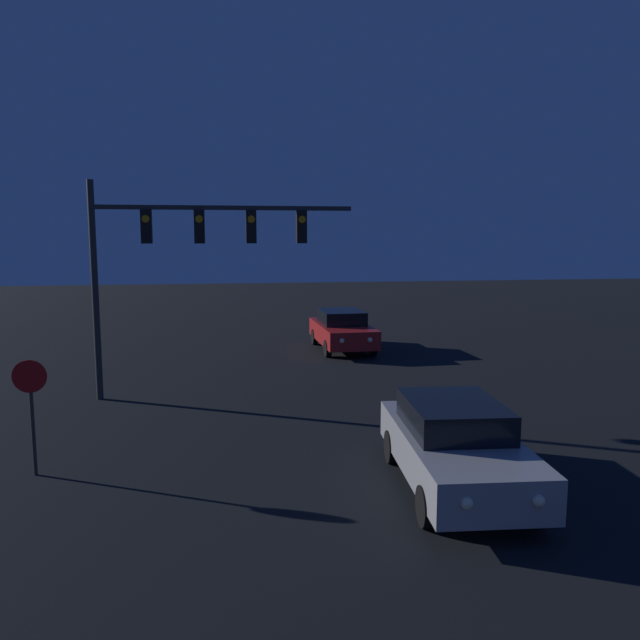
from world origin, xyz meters
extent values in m
cube|color=#99999E|center=(1.82, 10.86, 0.67)|extent=(2.22, 4.54, 0.70)
cube|color=black|center=(1.83, 11.08, 1.27)|extent=(1.76, 2.27, 0.51)
cylinder|color=black|center=(2.57, 9.43, 0.32)|extent=(0.26, 0.65, 0.64)
cylinder|color=black|center=(0.85, 9.57, 0.32)|extent=(0.26, 0.65, 0.64)
cylinder|color=black|center=(2.79, 12.15, 0.32)|extent=(0.26, 0.65, 0.64)
cylinder|color=black|center=(1.07, 12.29, 0.32)|extent=(0.26, 0.65, 0.64)
sphere|color=#F9EFC6|center=(2.15, 8.60, 0.74)|extent=(0.18, 0.18, 0.18)
sphere|color=#F9EFC6|center=(1.13, 8.69, 0.74)|extent=(0.18, 0.18, 0.18)
cube|color=#B21E1E|center=(2.49, 24.48, 0.67)|extent=(1.98, 4.45, 0.70)
cube|color=black|center=(2.49, 24.70, 1.27)|extent=(1.64, 2.19, 0.51)
cylinder|color=black|center=(3.39, 23.14, 0.32)|extent=(0.22, 0.65, 0.64)
cylinder|color=black|center=(1.66, 23.10, 0.32)|extent=(0.22, 0.65, 0.64)
cylinder|color=black|center=(3.32, 25.87, 0.32)|extent=(0.22, 0.65, 0.64)
cylinder|color=black|center=(1.60, 25.82, 0.32)|extent=(0.22, 0.65, 0.64)
sphere|color=#F9EFC6|center=(3.06, 22.27, 0.74)|extent=(0.18, 0.18, 0.18)
sphere|color=#F9EFC6|center=(2.03, 22.25, 0.74)|extent=(0.18, 0.18, 0.18)
cylinder|color=#2D2D2D|center=(-5.50, 18.22, 2.94)|extent=(0.18, 0.18, 5.89)
cube|color=#2D2D2D|center=(-2.02, 18.22, 5.18)|extent=(6.96, 0.12, 0.12)
cube|color=black|center=(-4.10, 18.22, 4.67)|extent=(0.28, 0.28, 0.90)
cylinder|color=orange|center=(-4.10, 18.07, 4.87)|extent=(0.20, 0.02, 0.20)
cube|color=black|center=(-2.71, 18.22, 4.67)|extent=(0.28, 0.28, 0.90)
cylinder|color=orange|center=(-2.71, 18.07, 4.87)|extent=(0.20, 0.02, 0.20)
cube|color=black|center=(-1.32, 18.22, 4.67)|extent=(0.28, 0.28, 0.90)
cylinder|color=orange|center=(-1.32, 18.07, 4.87)|extent=(0.20, 0.02, 0.20)
cube|color=black|center=(0.07, 18.22, 4.67)|extent=(0.28, 0.28, 0.90)
cylinder|color=orange|center=(0.07, 18.07, 4.87)|extent=(0.20, 0.02, 0.20)
cylinder|color=#2D2D2D|center=(-5.67, 12.72, 1.10)|extent=(0.07, 0.07, 2.19)
cylinder|color=red|center=(-5.67, 12.70, 1.89)|extent=(0.61, 0.03, 0.61)
camera|label=1|loc=(-2.20, 0.88, 4.42)|focal=35.00mm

